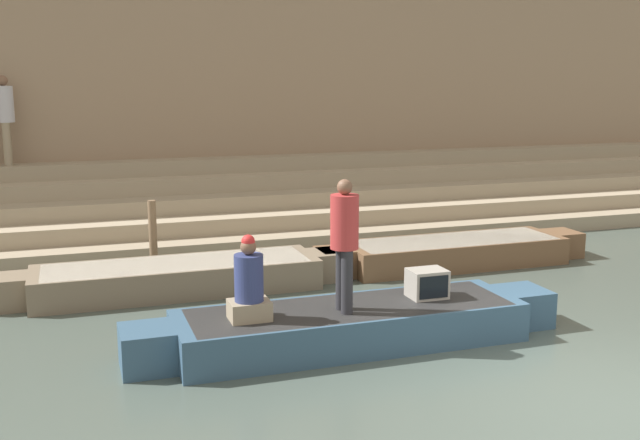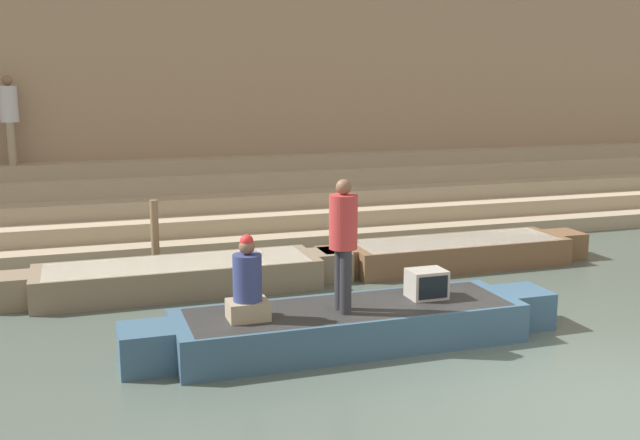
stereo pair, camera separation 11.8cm
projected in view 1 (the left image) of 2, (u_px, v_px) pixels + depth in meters
The scene contains 11 objects.
ground_plane at pixel (596, 392), 8.09m from camera, with size 120.00×120.00×0.00m, color #47544C.
ghat_steps at pixel (320, 204), 16.59m from camera, with size 36.00×3.29×1.58m.
back_wall at pixel (296, 98), 17.84m from camera, with size 34.20×1.28×5.76m.
rowboat_main at pixel (350, 325), 9.48m from camera, with size 5.68×1.40×0.50m.
person_standing at pixel (344, 236), 9.09m from camera, with size 0.35×0.35×1.65m.
person_rowing at pixel (249, 286), 8.87m from camera, with size 0.49×0.38×1.04m.
tv_set at pixel (427, 283), 9.81m from camera, with size 0.48×0.40×0.38m.
moored_boat_shore at pixel (454, 252), 13.47m from camera, with size 5.15×1.24×0.48m.
moored_boat_distant at pixel (178, 277), 11.79m from camera, with size 5.67×1.24×0.48m.
mooring_post at pixel (153, 238), 12.80m from camera, with size 0.14×0.14×1.29m, color brown.
person_on_steps at pixel (5, 114), 15.00m from camera, with size 0.36×0.36×1.80m.
Camera 1 is at (-5.28, -6.23, 3.35)m, focal length 42.00 mm.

